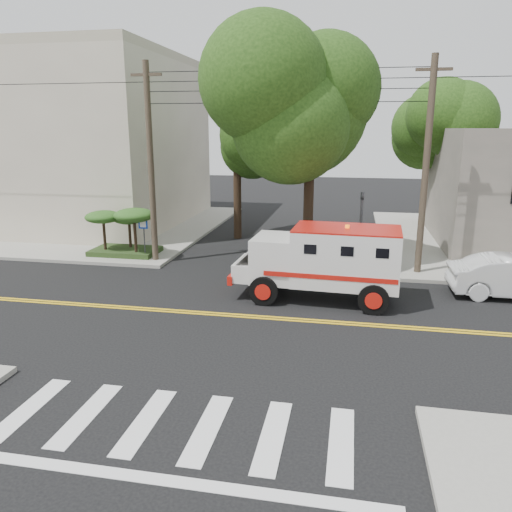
# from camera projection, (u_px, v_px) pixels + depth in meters

# --- Properties ---
(ground) EXTENTS (100.00, 100.00, 0.00)m
(ground) POSITION_uv_depth(u_px,v_px,m) (245.00, 316.00, 16.86)
(ground) COLOR black
(ground) RESTS_ON ground
(sidewalk_nw) EXTENTS (17.00, 17.00, 0.15)m
(sidewalk_nw) POSITION_uv_depth(u_px,v_px,m) (84.00, 225.00, 32.15)
(sidewalk_nw) COLOR gray
(sidewalk_nw) RESTS_ON ground
(building_left) EXTENTS (16.00, 14.00, 10.00)m
(building_left) POSITION_uv_depth(u_px,v_px,m) (62.00, 144.00, 32.68)
(building_left) COLOR #B5A994
(building_left) RESTS_ON sidewalk_nw
(utility_pole_left) EXTENTS (0.28, 0.28, 9.00)m
(utility_pole_left) POSITION_uv_depth(u_px,v_px,m) (151.00, 166.00, 22.47)
(utility_pole_left) COLOR #382D23
(utility_pole_left) RESTS_ON ground
(utility_pole_right) EXTENTS (0.28, 0.28, 9.00)m
(utility_pole_right) POSITION_uv_depth(u_px,v_px,m) (426.00, 170.00, 20.47)
(utility_pole_right) COLOR #382D23
(utility_pole_right) RESTS_ON ground
(tree_main) EXTENTS (6.08, 5.70, 9.85)m
(tree_main) POSITION_uv_depth(u_px,v_px,m) (321.00, 102.00, 20.61)
(tree_main) COLOR black
(tree_main) RESTS_ON ground
(tree_left) EXTENTS (4.48, 4.20, 7.70)m
(tree_left) POSITION_uv_depth(u_px,v_px,m) (242.00, 136.00, 27.13)
(tree_left) COLOR black
(tree_left) RESTS_ON ground
(tree_right) EXTENTS (4.80, 4.50, 8.20)m
(tree_right) POSITION_uv_depth(u_px,v_px,m) (452.00, 129.00, 28.71)
(tree_right) COLOR black
(tree_right) RESTS_ON ground
(traffic_signal) EXTENTS (0.15, 0.18, 3.60)m
(traffic_signal) POSITION_uv_depth(u_px,v_px,m) (361.00, 225.00, 20.93)
(traffic_signal) COLOR #3F3F42
(traffic_signal) RESTS_ON ground
(accessibility_sign) EXTENTS (0.45, 0.10, 2.02)m
(accessibility_sign) POSITION_uv_depth(u_px,v_px,m) (144.00, 233.00, 23.52)
(accessibility_sign) COLOR #3F3F42
(accessibility_sign) RESTS_ON ground
(palm_planter) EXTENTS (3.52, 2.63, 2.36)m
(palm_planter) POSITION_uv_depth(u_px,v_px,m) (123.00, 224.00, 24.11)
(palm_planter) COLOR #1E3314
(palm_planter) RESTS_ON sidewalk_nw
(armored_truck) EXTENTS (6.13, 2.70, 2.74)m
(armored_truck) POSITION_uv_depth(u_px,v_px,m) (324.00, 259.00, 18.11)
(armored_truck) COLOR silver
(armored_truck) RESTS_ON ground
(pedestrian_a) EXTENTS (0.71, 0.64, 1.63)m
(pedestrian_a) POSITION_uv_depth(u_px,v_px,m) (468.00, 244.00, 23.09)
(pedestrian_a) COLOR gray
(pedestrian_a) RESTS_ON sidewalk_ne
(pedestrian_b) EXTENTS (0.98, 0.85, 1.72)m
(pedestrian_b) POSITION_uv_depth(u_px,v_px,m) (464.00, 240.00, 23.70)
(pedestrian_b) COLOR gray
(pedestrian_b) RESTS_ON sidewalk_ne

